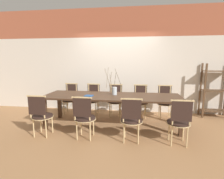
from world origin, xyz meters
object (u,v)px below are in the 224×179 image
(dining_table, at_px, (112,99))
(chair_far_center, at_px, (115,99))
(chair_near_center, at_px, (131,118))
(shelving_rack, at_px, (216,91))
(book_stack, at_px, (89,96))
(vase_centerpiece, at_px, (114,90))

(dining_table, xyz_separation_m, chair_far_center, (-0.01, 0.82, -0.20))
(chair_near_center, height_order, shelving_rack, shelving_rack)
(chair_near_center, xyz_separation_m, book_stack, (-1.05, 0.66, 0.29))
(vase_centerpiece, bearing_deg, book_stack, -157.02)
(vase_centerpiece, height_order, shelving_rack, shelving_rack)
(dining_table, distance_m, chair_near_center, 0.98)
(dining_table, height_order, shelving_rack, shelving_rack)
(vase_centerpiece, bearing_deg, dining_table, -115.01)
(chair_far_center, relative_size, shelving_rack, 0.60)
(vase_centerpiece, relative_size, book_stack, 3.19)
(shelving_rack, bearing_deg, book_stack, -159.48)
(dining_table, bearing_deg, chair_near_center, -58.29)
(dining_table, bearing_deg, vase_centerpiece, 64.99)
(dining_table, height_order, chair_far_center, chair_far_center)
(chair_near_center, xyz_separation_m, vase_centerpiece, (-0.46, 0.91, 0.40))
(chair_near_center, bearing_deg, chair_far_center, 107.65)
(dining_table, height_order, chair_near_center, chair_near_center)
(chair_near_center, distance_m, book_stack, 1.28)
(chair_near_center, relative_size, shelving_rack, 0.60)
(chair_far_center, distance_m, vase_centerpiece, 0.83)
(book_stack, distance_m, shelving_rack, 3.62)
(vase_centerpiece, distance_m, book_stack, 0.65)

